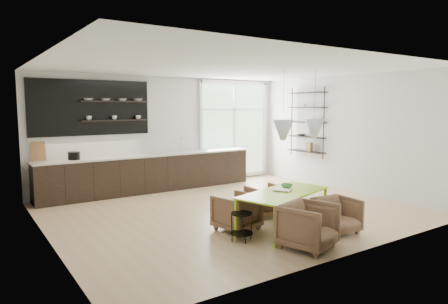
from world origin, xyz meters
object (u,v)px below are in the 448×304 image
armchair_front_left (308,226)px  dining_table (284,194)px  armchair_front_right (337,215)px  wire_stool (242,223)px  armchair_back_left (237,212)px  armchair_back_right (266,200)px

armchair_front_left → dining_table: bearing=52.8°
armchair_front_left → armchair_front_right: bearing=-2.4°
wire_stool → armchair_front_right: bearing=-19.4°
dining_table → armchair_front_left: armchair_front_left is taller
armchair_back_left → armchair_back_right: bearing=-169.0°
armchair_front_left → armchair_back_right: bearing=52.0°
armchair_front_right → armchair_back_left: bearing=145.2°
dining_table → armchair_front_right: 0.95m
armchair_back_right → wire_stool: (-1.28, -0.96, -0.00)m
armchair_front_right → wire_stool: bearing=165.1°
armchair_back_right → wire_stool: size_ratio=1.43×
armchair_back_right → armchair_front_right: (0.30, -1.51, 0.00)m
armchair_front_right → armchair_back_right: bearing=105.7°
dining_table → armchair_back_left: bearing=129.0°
armchair_front_right → armchair_front_left: bearing=-160.0°
armchair_back_right → armchair_front_right: size_ratio=1.00×
armchair_back_left → dining_table: bearing=133.9°
wire_stool → armchair_back_right: bearing=36.6°
dining_table → armchair_front_left: 0.98m
armchair_back_left → armchair_front_left: bearing=92.8°
armchair_back_left → armchair_front_right: bearing=128.3°
armchair_back_right → armchair_front_left: (-0.65, -1.78, 0.05)m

